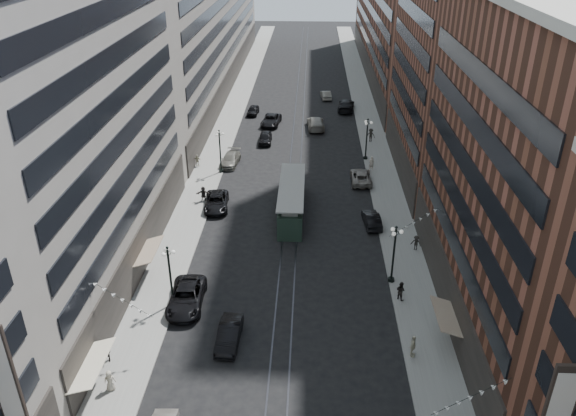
% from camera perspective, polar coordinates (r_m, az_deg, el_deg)
% --- Properties ---
extents(ground, '(220.00, 220.00, 0.00)m').
position_cam_1_polar(ground, '(74.80, 0.79, 5.03)').
color(ground, black).
rests_on(ground, ground).
extents(sidewalk_west, '(4.00, 180.00, 0.15)m').
position_cam_1_polar(sidewalk_west, '(85.05, -6.50, 7.74)').
color(sidewalk_west, gray).
rests_on(sidewalk_west, ground).
extents(sidewalk_east, '(4.00, 180.00, 0.15)m').
position_cam_1_polar(sidewalk_east, '(84.57, 8.53, 7.50)').
color(sidewalk_east, gray).
rests_on(sidewalk_east, ground).
extents(rail_west, '(0.12, 180.00, 0.02)m').
position_cam_1_polar(rail_west, '(84.14, 0.51, 7.65)').
color(rail_west, '#2D2D33').
rests_on(rail_west, ground).
extents(rail_east, '(0.12, 180.00, 0.02)m').
position_cam_1_polar(rail_east, '(84.11, 1.47, 7.64)').
color(rail_east, '#2D2D33').
rests_on(rail_east, ground).
extents(building_west_mid, '(8.00, 36.00, 28.00)m').
position_cam_1_polar(building_west_mid, '(48.37, -20.89, 8.12)').
color(building_west_mid, gray).
rests_on(building_west_mid, ground).
extents(building_west_far, '(8.00, 90.00, 26.00)m').
position_cam_1_polar(building_west_far, '(107.90, -8.15, 18.95)').
color(building_west_far, gray).
rests_on(building_west_far, ground).
extents(building_east_mid, '(8.00, 30.00, 24.00)m').
position_cam_1_polar(building_east_mid, '(43.37, 22.66, 2.77)').
color(building_east_mid, brown).
rests_on(building_east_mid, ground).
extents(building_east_far, '(8.00, 72.00, 24.00)m').
position_cam_1_polar(building_east_far, '(116.28, 10.41, 18.90)').
color(building_east_far, brown).
rests_on(building_east_far, ground).
extents(lamppost_sw_far, '(1.03, 1.14, 5.52)m').
position_cam_1_polar(lamppost_sw_far, '(46.35, -11.89, -6.56)').
color(lamppost_sw_far, black).
rests_on(lamppost_sw_far, sidewalk_west).
extents(lamppost_sw_mid, '(1.03, 1.14, 5.52)m').
position_cam_1_polar(lamppost_sw_mid, '(69.86, -6.92, 5.89)').
color(lamppost_sw_mid, black).
rests_on(lamppost_sw_mid, sidewalk_west).
extents(lamppost_se_far, '(1.03, 1.14, 5.52)m').
position_cam_1_polar(lamppost_se_far, '(48.92, 10.70, -4.46)').
color(lamppost_se_far, black).
rests_on(lamppost_se_far, sidewalk_east).
extents(lamppost_se_mid, '(1.03, 1.14, 5.52)m').
position_cam_1_polar(lamppost_se_mid, '(74.01, 8.00, 7.09)').
color(lamppost_se_mid, black).
rests_on(lamppost_se_mid, sidewalk_east).
extents(streetcar, '(2.67, 12.06, 3.34)m').
position_cam_1_polar(streetcar, '(60.04, 0.37, 0.72)').
color(streetcar, '#213428').
rests_on(streetcar, ground).
extents(car_2, '(2.96, 6.04, 1.65)m').
position_cam_1_polar(car_2, '(47.37, -10.28, -8.91)').
color(car_2, black).
rests_on(car_2, ground).
extents(car_5, '(1.73, 4.59, 1.50)m').
position_cam_1_polar(car_5, '(43.36, -6.00, -12.65)').
color(car_5, black).
rests_on(car_5, ground).
extents(pedestrian_1, '(0.84, 0.56, 1.58)m').
position_cam_1_polar(pedestrian_1, '(41.16, -17.65, -16.36)').
color(pedestrian_1, '#AFA691').
rests_on(pedestrian_1, sidewalk_west).
extents(pedestrian_2, '(0.98, 0.74, 1.78)m').
position_cam_1_polar(pedestrian_2, '(43.32, -18.04, -13.67)').
color(pedestrian_2, black).
rests_on(pedestrian_2, sidewalk_west).
extents(pedestrian_4, '(0.84, 1.15, 1.78)m').
position_cam_1_polar(pedestrian_4, '(42.67, 12.57, -13.55)').
color(pedestrian_4, beige).
rests_on(pedestrian_4, sidewalk_east).
extents(car_7, '(3.00, 5.64, 1.51)m').
position_cam_1_polar(car_7, '(62.07, -7.28, 0.62)').
color(car_7, black).
rests_on(car_7, ground).
extents(car_8, '(2.54, 5.23, 1.47)m').
position_cam_1_polar(car_8, '(73.09, -5.88, 4.95)').
color(car_8, slate).
rests_on(car_8, ground).
extents(car_9, '(1.95, 4.19, 1.39)m').
position_cam_1_polar(car_9, '(92.32, -3.58, 9.87)').
color(car_9, black).
rests_on(car_9, ground).
extents(car_10, '(1.92, 4.40, 1.41)m').
position_cam_1_polar(car_10, '(58.77, 8.50, -1.16)').
color(car_10, black).
rests_on(car_10, ground).
extents(car_11, '(2.42, 5.24, 1.46)m').
position_cam_1_polar(car_11, '(68.27, 7.43, 3.17)').
color(car_11, gray).
rests_on(car_11, ground).
extents(car_12, '(3.20, 6.42, 1.79)m').
position_cam_1_polar(car_12, '(94.65, 5.92, 10.35)').
color(car_12, black).
rests_on(car_12, ground).
extents(car_13, '(1.82, 4.46, 1.51)m').
position_cam_1_polar(car_13, '(80.03, -2.33, 7.13)').
color(car_13, black).
rests_on(car_13, ground).
extents(car_14, '(1.99, 4.50, 1.44)m').
position_cam_1_polar(car_14, '(100.78, 3.88, 11.40)').
color(car_14, gray).
rests_on(car_14, ground).
extents(pedestrian_5, '(1.60, 0.51, 1.72)m').
position_cam_1_polar(pedestrian_5, '(63.53, -8.60, 1.44)').
color(pedestrian_5, black).
rests_on(pedestrian_5, sidewalk_west).
extents(pedestrian_6, '(0.96, 0.53, 1.55)m').
position_cam_1_polar(pedestrian_6, '(72.75, -9.18, 4.79)').
color(pedestrian_6, '#A6A18A').
rests_on(pedestrian_6, sidewalk_west).
extents(pedestrian_7, '(0.88, 0.89, 1.66)m').
position_cam_1_polar(pedestrian_7, '(48.03, 11.37, -8.23)').
color(pedestrian_7, black).
rests_on(pedestrian_7, sidewalk_east).
extents(pedestrian_8, '(0.75, 0.58, 1.85)m').
position_cam_1_polar(pedestrian_8, '(71.40, 8.47, 4.53)').
color(pedestrian_8, '#BEB09E').
rests_on(pedestrian_8, sidewalk_east).
extents(pedestrian_9, '(1.33, 0.93, 1.91)m').
position_cam_1_polar(pedestrian_9, '(80.89, 8.40, 7.34)').
color(pedestrian_9, black).
rests_on(pedestrian_9, sidewalk_east).
extents(car_extra_0, '(3.19, 5.81, 1.54)m').
position_cam_1_polar(car_extra_0, '(87.26, -1.73, 8.91)').
color(car_extra_0, black).
rests_on(car_extra_0, ground).
extents(car_extra_1, '(2.84, 6.19, 1.75)m').
position_cam_1_polar(car_extra_1, '(85.77, 2.83, 8.63)').
color(car_extra_1, gray).
rests_on(car_extra_1, ground).
extents(pedestrian_extra_0, '(1.06, 0.78, 1.52)m').
position_cam_1_polar(pedestrian_extra_0, '(55.05, 12.88, -3.46)').
color(pedestrian_extra_0, black).
rests_on(pedestrian_extra_0, sidewalk_east).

